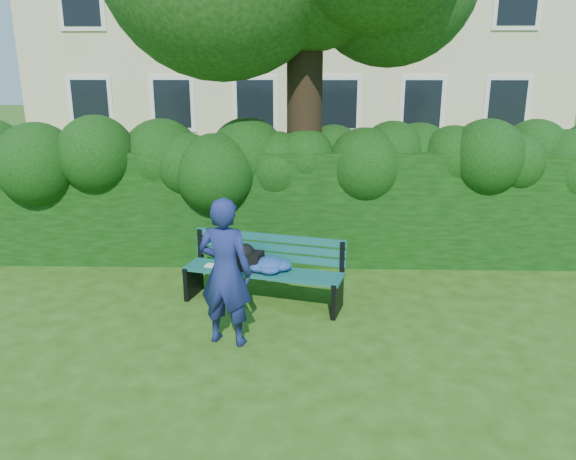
{
  "coord_description": "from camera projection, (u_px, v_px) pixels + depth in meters",
  "views": [
    {
      "loc": [
        0.19,
        -6.56,
        3.04
      ],
      "look_at": [
        0.0,
        0.6,
        0.95
      ],
      "focal_mm": 35.0,
      "sensor_mm": 36.0,
      "label": 1
    }
  ],
  "objects": [
    {
      "name": "hedge",
      "position": [
        291.0,
        205.0,
        9.01
      ],
      "size": [
        10.0,
        1.0,
        1.8
      ],
      "color": "black",
      "rests_on": "ground"
    },
    {
      "name": "ground",
      "position": [
        287.0,
        315.0,
        7.15
      ],
      "size": [
        80.0,
        80.0,
        0.0
      ],
      "primitive_type": "plane",
      "color": "#254F0E",
      "rests_on": "ground"
    },
    {
      "name": "man_reading",
      "position": [
        225.0,
        272.0,
        6.21
      ],
      "size": [
        0.71,
        0.56,
        1.7
      ],
      "primitive_type": "imported",
      "rotation": [
        0.0,
        0.0,
        2.86
      ],
      "color": "navy",
      "rests_on": "ground"
    },
    {
      "name": "park_bench",
      "position": [
        262.0,
        267.0,
        7.39
      ],
      "size": [
        2.18,
        1.09,
        0.89
      ],
      "rotation": [
        0.0,
        0.0,
        -0.27
      ],
      "color": "#115656",
      "rests_on": "ground"
    }
  ]
}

